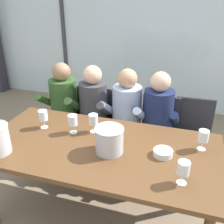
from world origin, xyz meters
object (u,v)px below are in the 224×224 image
chair_center (122,123)px  ice_bucket_primary (109,140)px  wine_glass_by_left_taster (93,120)px  tasting_bowl (163,153)px  wine_glass_near_bucket (183,169)px  person_charcoal_jacket (91,111)px  person_navy_polo (156,120)px  person_pale_blue_shirt (124,116)px  wine_glass_spare_empty (43,116)px  person_olive_shirt (61,107)px  chair_near_window_right (192,132)px  wine_glass_by_right_taster (203,136)px  chair_right_of_center (158,129)px  wine_glass_center_pour (73,121)px  dining_table (100,154)px  chair_near_curtain (69,115)px  chair_left_of_center (98,120)px

chair_center → ice_bucket_primary: ice_bucket_primary is taller
wine_glass_by_left_taster → tasting_bowl: bearing=-15.7°
wine_glass_by_left_taster → wine_glass_near_bucket: same height
person_charcoal_jacket → person_navy_polo: bearing=2.9°
person_pale_blue_shirt → wine_glass_spare_empty: bearing=-129.1°
tasting_bowl → wine_glass_spare_empty: bearing=174.0°
person_olive_shirt → wine_glass_spare_empty: (0.16, -0.63, 0.21)m
chair_near_window_right → person_navy_polo: size_ratio=0.73×
chair_center → person_charcoal_jacket: bearing=-163.8°
ice_bucket_primary → wine_glass_by_left_taster: bearing=132.4°
chair_near_window_right → person_navy_polo: person_navy_polo is taller
wine_glass_by_right_taster → person_navy_polo: bearing=128.2°
wine_glass_by_left_taster → wine_glass_by_right_taster: size_ratio=1.00×
chair_near_window_right → chair_center: bearing=179.7°
chair_right_of_center → wine_glass_center_pour: size_ratio=5.05×
dining_table → chair_right_of_center: 0.98m
chair_right_of_center → wine_glass_by_right_taster: 0.90m
person_pale_blue_shirt → tasting_bowl: (0.51, -0.75, 0.12)m
ice_bucket_primary → tasting_bowl: ice_bucket_primary is taller
chair_center → person_olive_shirt: 0.75m
chair_near_window_right → person_pale_blue_shirt: person_pale_blue_shirt is taller
tasting_bowl → wine_glass_by_left_taster: bearing=164.3°
chair_near_curtain → wine_glass_center_pour: bearing=-57.5°
person_pale_blue_shirt → dining_table: bearing=-85.8°
chair_near_window_right → wine_glass_by_left_taster: bearing=-141.6°
dining_table → chair_left_of_center: (-0.35, 0.89, -0.18)m
chair_right_of_center → person_charcoal_jacket: (-0.77, -0.12, 0.17)m
person_pale_blue_shirt → tasting_bowl: 0.92m
ice_bucket_primary → person_olive_shirt: bearing=136.6°
chair_near_curtain → wine_glass_center_pour: wine_glass_center_pour is taller
wine_glass_spare_empty → chair_right_of_center: bearing=37.3°
chair_left_of_center → person_navy_polo: bearing=-5.3°
person_olive_shirt → wine_glass_spare_empty: size_ratio=6.89×
wine_glass_center_pour → person_olive_shirt: bearing=126.2°
chair_near_curtain → ice_bucket_primary: (0.84, -0.96, 0.37)m
person_charcoal_jacket → wine_glass_spare_empty: person_charcoal_jacket is taller
wine_glass_center_pour → chair_near_curtain: bearing=119.6°
wine_glass_by_left_taster → wine_glass_spare_empty: same height
wine_glass_by_left_taster → chair_center: bearing=83.6°
person_navy_polo → wine_glass_by_right_taster: size_ratio=6.89×
person_navy_polo → wine_glass_near_bucket: (0.32, -1.03, 0.21)m
dining_table → wine_glass_by_left_taster: wine_glass_by_left_taster is taller
person_pale_blue_shirt → tasting_bowl: person_pale_blue_shirt is taller
chair_right_of_center → person_charcoal_jacket: 0.79m
chair_near_window_right → wine_glass_by_left_taster: (-0.88, -0.73, 0.38)m
chair_center → wine_glass_by_left_taster: bearing=-103.8°
wine_glass_by_left_taster → person_pale_blue_shirt: bearing=76.2°
chair_near_window_right → person_charcoal_jacket: person_charcoal_jacket is taller
chair_near_curtain → wine_glass_by_left_taster: (0.61, -0.70, 0.38)m
person_charcoal_jacket → wine_glass_by_right_taster: 1.34m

